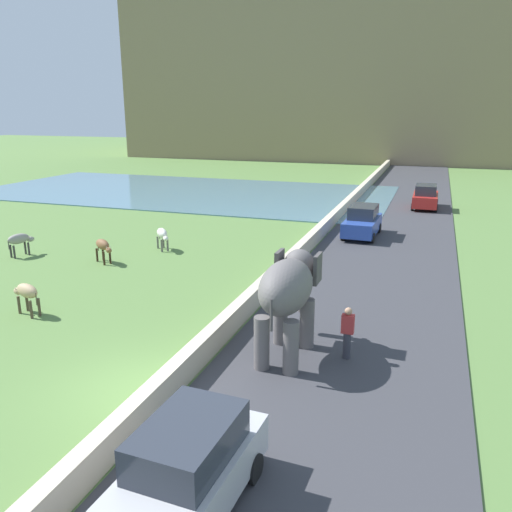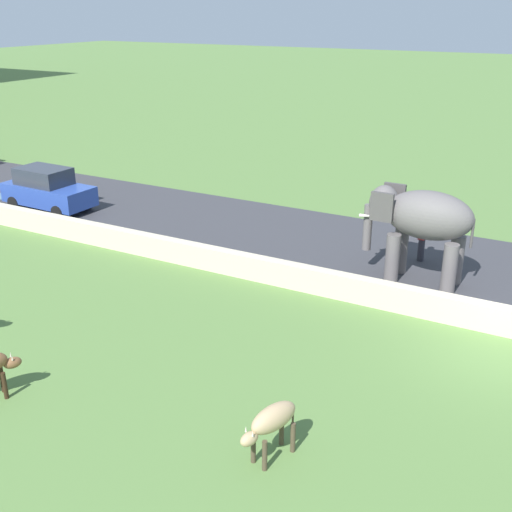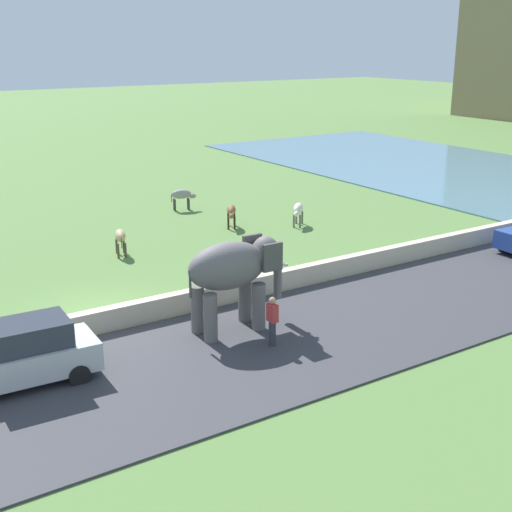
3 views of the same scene
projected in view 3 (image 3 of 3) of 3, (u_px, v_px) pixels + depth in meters
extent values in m
plane|color=#567A3D|center=(102.00, 317.00, 23.38)|extent=(220.00, 220.00, 0.00)
cube|color=beige|center=(484.00, 235.00, 31.68)|extent=(0.40, 110.00, 0.77)
cube|color=slate|center=(432.00, 166.00, 50.58)|extent=(36.00, 18.00, 0.08)
ellipsoid|color=#605B5B|center=(228.00, 266.00, 21.51)|extent=(1.43, 2.72, 1.50)
cylinder|color=#605B5B|center=(245.00, 299.00, 22.73)|extent=(0.44, 0.44, 1.60)
cylinder|color=#605B5B|center=(259.00, 307.00, 22.05)|extent=(0.44, 0.44, 1.60)
cylinder|color=#605B5B|center=(198.00, 310.00, 21.83)|extent=(0.44, 0.44, 1.60)
cylinder|color=#605B5B|center=(210.00, 319.00, 21.15)|extent=(0.44, 0.44, 1.60)
ellipsoid|color=#605B5B|center=(266.00, 253.00, 22.17)|extent=(1.01, 0.91, 1.10)
cube|color=#484444|center=(252.00, 248.00, 22.58)|extent=(0.13, 0.70, 0.90)
cube|color=#484444|center=(273.00, 257.00, 21.61)|extent=(0.13, 0.70, 0.90)
cylinder|color=#605B5B|center=(278.00, 276.00, 22.68)|extent=(0.28, 0.28, 1.50)
cone|color=silver|center=(272.00, 262.00, 22.69)|extent=(0.13, 0.56, 0.17)
cone|color=silver|center=(280.00, 265.00, 22.33)|extent=(0.13, 0.56, 0.17)
cylinder|color=#484444|center=(190.00, 284.00, 20.93)|extent=(0.08, 0.08, 0.90)
cylinder|color=#33333D|center=(272.00, 334.00, 20.96)|extent=(0.22, 0.22, 0.85)
cube|color=#B73333|center=(272.00, 313.00, 20.75)|extent=(0.36, 0.22, 0.56)
sphere|color=tan|center=(272.00, 301.00, 20.63)|extent=(0.22, 0.22, 0.22)
cylinder|color=black|center=(503.00, 245.00, 30.40)|extent=(0.20, 0.60, 0.60)
cube|color=#B7B7BC|center=(22.00, 361.00, 18.58)|extent=(1.88, 4.07, 0.80)
cube|color=#2D333D|center=(27.00, 334.00, 18.46)|extent=(1.54, 2.26, 0.70)
cylinder|color=black|center=(79.00, 375.00, 18.67)|extent=(0.21, 0.61, 0.60)
cylinder|color=black|center=(63.00, 353.00, 20.00)|extent=(0.21, 0.61, 0.60)
ellipsoid|color=silver|center=(298.00, 208.00, 34.49)|extent=(1.09, 1.09, 0.50)
cylinder|color=#595753|center=(300.00, 221.00, 34.28)|extent=(0.10, 0.10, 0.65)
cylinder|color=#595753|center=(294.00, 221.00, 34.34)|extent=(0.10, 0.10, 0.65)
cylinder|color=#595753|center=(302.00, 218.00, 34.99)|extent=(0.10, 0.10, 0.65)
cylinder|color=#595753|center=(296.00, 217.00, 35.06)|extent=(0.10, 0.10, 0.65)
ellipsoid|color=silver|center=(296.00, 214.00, 33.95)|extent=(0.45, 0.45, 0.26)
cone|color=beige|center=(298.00, 211.00, 33.88)|extent=(0.04, 0.04, 0.12)
cone|color=beige|center=(295.00, 211.00, 33.92)|extent=(0.04, 0.04, 0.12)
cylinder|color=#595753|center=(300.00, 209.00, 35.06)|extent=(0.04, 0.04, 0.45)
ellipsoid|color=tan|center=(120.00, 236.00, 29.70)|extent=(1.18, 0.75, 0.50)
cylinder|color=#493D2C|center=(117.00, 246.00, 30.19)|extent=(0.10, 0.10, 0.65)
cylinder|color=#493D2C|center=(124.00, 246.00, 30.27)|extent=(0.10, 0.10, 0.65)
cylinder|color=#493D2C|center=(118.00, 251.00, 29.48)|extent=(0.10, 0.10, 0.65)
cylinder|color=#493D2C|center=(126.00, 251.00, 29.56)|extent=(0.10, 0.10, 0.65)
ellipsoid|color=tan|center=(119.00, 235.00, 30.33)|extent=(0.45, 0.35, 0.26)
cone|color=beige|center=(117.00, 231.00, 30.25)|extent=(0.04, 0.04, 0.12)
cone|color=beige|center=(121.00, 231.00, 30.30)|extent=(0.04, 0.04, 0.12)
cylinder|color=#493D2C|center=(122.00, 243.00, 29.27)|extent=(0.04, 0.04, 0.45)
ellipsoid|color=gray|center=(181.00, 194.00, 37.59)|extent=(0.73, 1.18, 0.50)
cylinder|color=#373533|center=(188.00, 203.00, 38.01)|extent=(0.10, 0.10, 0.65)
cylinder|color=#373533|center=(189.00, 205.00, 37.73)|extent=(0.10, 0.10, 0.65)
cylinder|color=#373533|center=(174.00, 204.00, 37.80)|extent=(0.10, 0.10, 0.65)
cylinder|color=#373533|center=(175.00, 205.00, 37.52)|extent=(0.10, 0.10, 0.65)
ellipsoid|color=gray|center=(193.00, 196.00, 37.81)|extent=(0.34, 0.45, 0.26)
cone|color=beige|center=(192.00, 193.00, 37.84)|extent=(0.04, 0.04, 0.12)
cone|color=beige|center=(193.00, 193.00, 37.68)|extent=(0.04, 0.04, 0.12)
cylinder|color=#373533|center=(172.00, 198.00, 37.51)|extent=(0.04, 0.04, 0.45)
ellipsoid|color=brown|center=(231.00, 210.00, 34.14)|extent=(1.17, 0.94, 0.50)
cylinder|color=#302014|center=(235.00, 223.00, 33.95)|extent=(0.10, 0.10, 0.65)
cylinder|color=#302014|center=(228.00, 223.00, 33.94)|extent=(0.10, 0.10, 0.65)
cylinder|color=#302014|center=(234.00, 219.00, 34.68)|extent=(0.10, 0.10, 0.65)
cylinder|color=#302014|center=(228.00, 219.00, 34.67)|extent=(0.10, 0.10, 0.65)
ellipsoid|color=brown|center=(231.00, 216.00, 33.58)|extent=(0.47, 0.41, 0.26)
cone|color=beige|center=(233.00, 213.00, 33.53)|extent=(0.04, 0.04, 0.12)
cone|color=beige|center=(230.00, 213.00, 33.52)|extent=(0.04, 0.04, 0.12)
cylinder|color=#302014|center=(231.00, 211.00, 34.71)|extent=(0.04, 0.04, 0.45)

